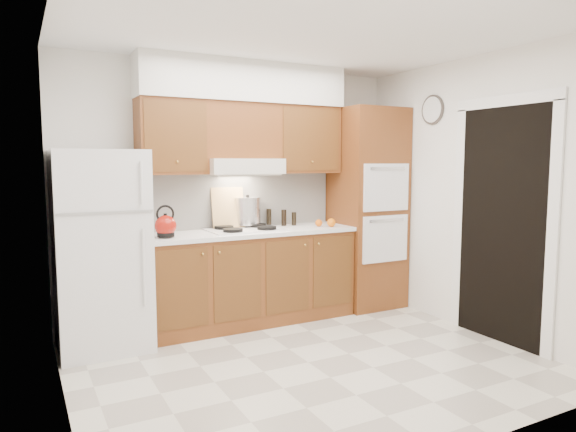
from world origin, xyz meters
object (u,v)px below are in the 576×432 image
object	(u,v)px
stock_pot	(248,211)
kettle	(166,226)
fridge	(101,250)
oven_cabinet	(367,208)

from	to	relation	value
stock_pot	kettle	bearing A→B (deg)	-161.14
kettle	stock_pot	size ratio (longest dim) A/B	0.70
kettle	stock_pot	bearing A→B (deg)	14.91
stock_pot	fridge	bearing A→B (deg)	-169.92
fridge	kettle	distance (m)	0.58
kettle	stock_pot	world-z (taller)	stock_pot
fridge	kettle	world-z (taller)	fridge
fridge	oven_cabinet	xyz separation A→B (m)	(2.85, 0.03, 0.24)
oven_cabinet	kettle	distance (m)	2.30
fridge	stock_pot	size ratio (longest dim) A/B	6.26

